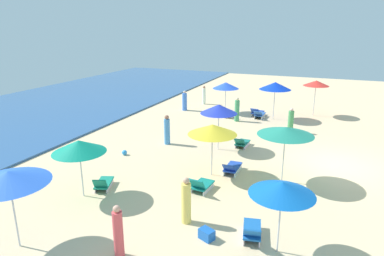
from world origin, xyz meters
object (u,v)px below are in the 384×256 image
object	(u,v)px
lounge_chair_7_0	(232,168)
beachgoer_4	(185,101)
umbrella_3	(286,131)
beachgoer_0	(186,202)
lounge_chair_8_0	(252,231)
lounge_chair_6_0	(259,115)
beachgoer_1	(291,121)
beachgoer_6	(167,130)
beach_ball_0	(124,153)
umbrella_4	(79,146)
beachgoer_3	(204,96)
umbrella_5	(316,83)
beachgoer_2	(237,110)
lounge_chair_2_0	(242,143)
beachgoer_5	(118,233)
cooler_box_1	(207,234)
lounge_chair_7_1	(201,185)
umbrella_2	(219,109)
umbrella_0	(8,177)
umbrella_1	(226,85)
lounge_chair_1_0	(227,114)
lounge_chair_4_0	(103,184)
umbrella_6	(275,86)
lounge_chair_6_1	(257,113)
umbrella_7	(212,129)
umbrella_8	(282,188)

from	to	relation	value
lounge_chair_7_0	beachgoer_4	world-z (taller)	beachgoer_4
umbrella_3	beachgoer_0	bearing A→B (deg)	150.57
lounge_chair_8_0	beachgoer_4	xyz separation A→B (m)	(15.09, 9.00, 0.45)
lounge_chair_6_0	beachgoer_1	bearing A→B (deg)	134.80
beachgoer_6	beach_ball_0	world-z (taller)	beachgoer_6
umbrella_4	beachgoer_3	bearing A→B (deg)	4.59
umbrella_5	beachgoer_2	size ratio (longest dim) A/B	1.56
lounge_chair_2_0	beachgoer_0	size ratio (longest dim) A/B	0.80
lounge_chair_7_0	beachgoer_5	size ratio (longest dim) A/B	0.86
lounge_chair_7_0	cooler_box_1	bearing A→B (deg)	97.23
beachgoer_0	beach_ball_0	xyz separation A→B (m)	(4.67, 5.60, -0.66)
lounge_chair_7_1	cooler_box_1	xyz separation A→B (m)	(-3.05, -1.36, -0.10)
umbrella_2	umbrella_0	bearing A→B (deg)	164.35
beachgoer_4	beachgoer_6	xyz separation A→B (m)	(-7.86, -2.35, 0.08)
umbrella_1	lounge_chair_1_0	size ratio (longest dim) A/B	1.68
beachgoer_2	lounge_chair_4_0	bearing A→B (deg)	134.42
umbrella_5	lounge_chair_6_0	xyz separation A→B (m)	(-2.28, 3.62, -2.22)
umbrella_6	lounge_chair_7_0	bearing A→B (deg)	179.39
beachgoer_0	cooler_box_1	size ratio (longest dim) A/B	3.60
beachgoer_0	beachgoer_5	size ratio (longest dim) A/B	1.01
umbrella_0	lounge_chair_7_0	size ratio (longest dim) A/B	1.74
umbrella_2	lounge_chair_6_1	size ratio (longest dim) A/B	1.69
beachgoer_3	beachgoer_6	world-z (taller)	beachgoer_6
beachgoer_3	beachgoer_5	xyz separation A→B (m)	(-20.19, -4.90, 0.05)
umbrella_1	umbrella_6	distance (m)	3.87
umbrella_7	lounge_chair_8_0	xyz separation A→B (m)	(-4.17, -2.84, -1.91)
lounge_chair_1_0	beach_ball_0	size ratio (longest dim) A/B	5.24
umbrella_7	beachgoer_5	bearing A→B (deg)	174.66
umbrella_0	beachgoer_6	world-z (taller)	umbrella_0
umbrella_2	lounge_chair_7_0	distance (m)	3.81
umbrella_4	lounge_chair_7_0	bearing A→B (deg)	-47.85
lounge_chair_6_0	beachgoer_2	xyz separation A→B (m)	(-1.43, 1.34, 0.54)
lounge_chair_1_0	beachgoer_4	size ratio (longest dim) A/B	0.89
umbrella_3	umbrella_7	size ratio (longest dim) A/B	1.04
lounge_chair_2_0	beachgoer_0	bearing A→B (deg)	94.44
umbrella_6	beachgoer_3	bearing A→B (deg)	66.91
umbrella_8	umbrella_4	bearing A→B (deg)	85.51
umbrella_3	lounge_chair_4_0	bearing A→B (deg)	117.82
lounge_chair_6_1	beachgoer_0	bearing A→B (deg)	102.16
cooler_box_1	beachgoer_6	bearing A→B (deg)	-31.91
umbrella_2	lounge_chair_6_0	world-z (taller)	umbrella_2
lounge_chair_8_0	beach_ball_0	bearing A→B (deg)	-42.94
umbrella_1	lounge_chair_6_0	bearing A→B (deg)	-102.49
umbrella_1	lounge_chair_6_0	size ratio (longest dim) A/B	1.66
umbrella_3	umbrella_8	distance (m)	5.08
beachgoer_2	umbrella_3	bearing A→B (deg)	171.97
umbrella_0	lounge_chair_2_0	xyz separation A→B (m)	(11.52, -4.12, -2.10)
lounge_chair_1_0	lounge_chair_2_0	distance (m)	6.63
umbrella_5	lounge_chair_4_0	bearing A→B (deg)	155.69
beachgoer_3	beachgoer_1	bearing A→B (deg)	-5.91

